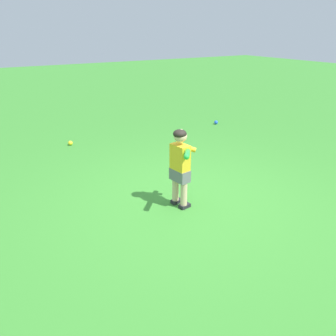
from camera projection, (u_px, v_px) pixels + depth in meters
ground_plane at (192, 200)px, 4.70m from camera, size 40.00×40.00×0.00m
child_batter at (181, 162)px, 4.29m from camera, size 0.44×0.58×1.08m
play_ball_by_bucket at (70, 143)px, 6.88m from camera, size 0.10×0.10×0.10m
play_ball_behind_batter at (216, 122)px, 8.38m from camera, size 0.10×0.10×0.10m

